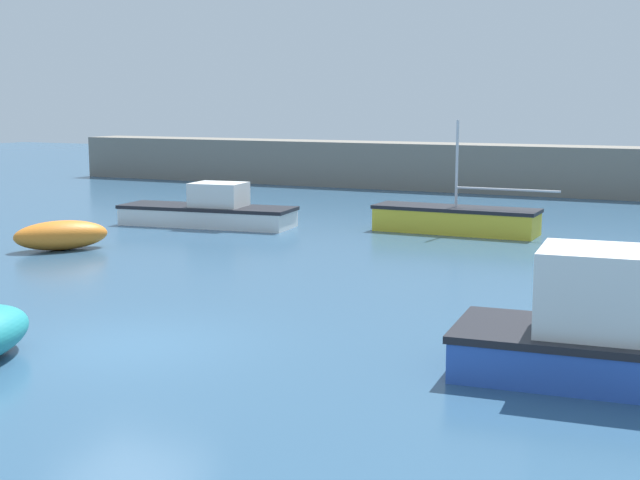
{
  "coord_description": "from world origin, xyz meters",
  "views": [
    {
      "loc": [
        9.71,
        -12.4,
        4.31
      ],
      "look_at": [
        -0.73,
        9.5,
        0.52
      ],
      "focal_mm": 50.0,
      "sensor_mm": 36.0,
      "label": 1
    }
  ],
  "objects_px": {
    "sailboat_short_mast": "(456,220)",
    "open_tender_yellow": "(61,235)",
    "motorboat_with_cabin": "(618,336)",
    "cabin_cruiser_white": "(210,211)"
  },
  "relations": [
    {
      "from": "motorboat_with_cabin",
      "to": "open_tender_yellow",
      "type": "distance_m",
      "value": 17.38
    },
    {
      "from": "sailboat_short_mast",
      "to": "cabin_cruiser_white",
      "type": "xyz_separation_m",
      "value": [
        -8.23,
        -2.07,
        0.07
      ]
    },
    {
      "from": "open_tender_yellow",
      "to": "cabin_cruiser_white",
      "type": "xyz_separation_m",
      "value": [
        1.2,
        6.17,
        0.09
      ]
    },
    {
      "from": "cabin_cruiser_white",
      "to": "motorboat_with_cabin",
      "type": "bearing_deg",
      "value": 134.6
    },
    {
      "from": "motorboat_with_cabin",
      "to": "open_tender_yellow",
      "type": "bearing_deg",
      "value": 155.12
    },
    {
      "from": "motorboat_with_cabin",
      "to": "cabin_cruiser_white",
      "type": "distance_m",
      "value": 19.38
    },
    {
      "from": "sailboat_short_mast",
      "to": "open_tender_yellow",
      "type": "distance_m",
      "value": 12.53
    },
    {
      "from": "open_tender_yellow",
      "to": "motorboat_with_cabin",
      "type": "bearing_deg",
      "value": 106.44
    },
    {
      "from": "sailboat_short_mast",
      "to": "open_tender_yellow",
      "type": "relative_size",
      "value": 2.11
    },
    {
      "from": "sailboat_short_mast",
      "to": "cabin_cruiser_white",
      "type": "distance_m",
      "value": 8.49
    }
  ]
}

